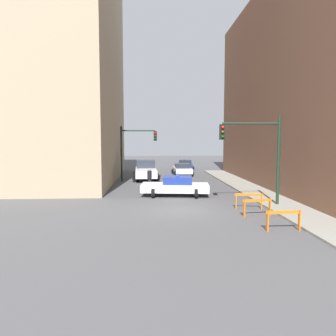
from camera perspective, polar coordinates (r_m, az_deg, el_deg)
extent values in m
plane|color=#4C4C4F|center=(18.70, 2.22, -7.32)|extent=(120.00, 120.00, 0.00)
cube|color=gray|center=(20.23, 20.11, -6.51)|extent=(2.40, 44.00, 0.12)
cube|color=tan|center=(34.46, -21.35, 16.19)|extent=(14.00, 20.00, 21.72)
cube|color=brown|center=(30.54, 27.24, 12.53)|extent=(12.00, 28.00, 16.54)
cylinder|color=black|center=(20.51, 18.67, 1.19)|extent=(0.18, 0.18, 5.20)
cylinder|color=black|center=(19.92, 14.27, 7.53)|extent=(3.40, 0.12, 0.12)
cube|color=black|center=(19.46, 9.43, 6.20)|extent=(0.30, 0.22, 0.90)
sphere|color=red|center=(19.33, 9.53, 7.01)|extent=(0.18, 0.18, 0.18)
sphere|color=#4C3D0C|center=(19.32, 9.52, 6.21)|extent=(0.18, 0.18, 0.18)
sphere|color=#0C4219|center=(19.32, 9.51, 5.41)|extent=(0.18, 0.18, 0.18)
cylinder|color=black|center=(31.21, -8.11, 2.42)|extent=(0.18, 0.18, 5.20)
cylinder|color=black|center=(31.09, -5.20, 6.50)|extent=(3.20, 0.12, 0.12)
cube|color=black|center=(31.07, -2.23, 5.60)|extent=(0.30, 0.22, 0.90)
sphere|color=red|center=(30.92, -2.23, 6.10)|extent=(0.18, 0.18, 0.18)
sphere|color=#4C3D0C|center=(30.92, -2.23, 5.60)|extent=(0.18, 0.18, 0.18)
sphere|color=#0C4219|center=(30.92, -2.22, 5.10)|extent=(0.18, 0.18, 0.18)
cube|color=white|center=(23.06, 1.23, -3.43)|extent=(4.88, 2.36, 0.55)
cube|color=navy|center=(22.98, 1.70, -2.11)|extent=(2.14, 1.84, 0.52)
cylinder|color=black|center=(22.36, -2.59, -4.41)|extent=(0.29, 0.68, 0.66)
cylinder|color=black|center=(24.03, -2.19, -3.75)|extent=(0.29, 0.68, 0.66)
cylinder|color=black|center=(22.26, 4.91, -4.47)|extent=(0.29, 0.68, 0.66)
cylinder|color=black|center=(23.94, 4.79, -3.79)|extent=(0.29, 0.68, 0.66)
cube|color=#2633BF|center=(22.95, 1.70, -1.32)|extent=(0.35, 1.40, 0.12)
cube|color=silver|center=(32.35, -3.88, -0.73)|extent=(2.18, 5.47, 0.70)
cube|color=#2D333D|center=(33.36, -3.93, 0.74)|extent=(1.90, 1.79, 0.80)
cylinder|color=black|center=(34.05, -5.49, -1.05)|extent=(0.81, 0.29, 0.80)
cylinder|color=black|center=(34.08, -2.39, -1.02)|extent=(0.81, 0.29, 0.80)
cylinder|color=black|center=(30.72, -5.52, -1.71)|extent=(0.81, 0.29, 0.80)
cylinder|color=black|center=(30.76, -2.09, -1.68)|extent=(0.81, 0.29, 0.80)
cube|color=silver|center=(36.52, 2.50, -0.35)|extent=(1.86, 4.32, 0.52)
cube|color=#232833|center=(36.31, 2.54, 0.41)|extent=(1.61, 1.83, 0.48)
cylinder|color=black|center=(37.78, 1.03, -0.56)|extent=(0.62, 0.23, 0.62)
cylinder|color=black|center=(37.97, 3.52, -0.54)|extent=(0.62, 0.23, 0.62)
cylinder|color=black|center=(35.14, 1.41, -0.98)|extent=(0.62, 0.23, 0.62)
cylinder|color=black|center=(35.34, 4.08, -0.96)|extent=(0.62, 0.23, 0.62)
cube|color=navy|center=(42.92, 2.98, 0.46)|extent=(2.10, 4.42, 0.52)
cube|color=#232833|center=(42.72, 2.99, 1.11)|extent=(1.71, 1.91, 0.48)
cylinder|color=black|center=(44.25, 1.84, 0.26)|extent=(0.63, 0.26, 0.62)
cylinder|color=black|center=(44.31, 3.98, 0.26)|extent=(0.63, 0.26, 0.62)
cylinder|color=black|center=(41.60, 1.90, -0.04)|extent=(0.63, 0.26, 0.62)
cylinder|color=black|center=(41.66, 4.18, -0.05)|extent=(0.63, 0.26, 0.62)
cylinder|color=black|center=(26.63, -3.23, -2.71)|extent=(0.36, 0.36, 0.82)
cylinder|color=black|center=(26.54, -3.24, -1.17)|extent=(0.46, 0.46, 0.62)
sphere|color=tan|center=(26.50, -3.25, -0.27)|extent=(0.28, 0.28, 0.22)
cube|color=orange|center=(15.23, 19.51, -7.28)|extent=(1.60, 0.10, 0.14)
cube|color=orange|center=(15.04, 16.93, -8.85)|extent=(0.05, 0.16, 0.90)
cube|color=orange|center=(15.62, 21.90, -8.48)|extent=(0.05, 0.16, 0.90)
cube|color=orange|center=(17.68, 15.28, -5.47)|extent=(1.59, 0.28, 0.14)
cube|color=orange|center=(17.45, 13.13, -6.84)|extent=(0.07, 0.17, 0.90)
cube|color=orange|center=(18.09, 17.31, -6.52)|extent=(0.07, 0.17, 0.90)
cube|color=orange|center=(19.36, 13.91, -4.54)|extent=(1.59, 0.32, 0.14)
cube|color=orange|center=(19.35, 11.76, -5.64)|extent=(0.08, 0.17, 0.90)
cube|color=orange|center=(19.54, 15.99, -5.63)|extent=(0.08, 0.17, 0.90)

